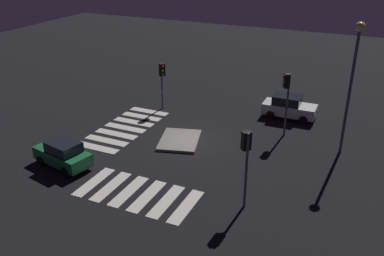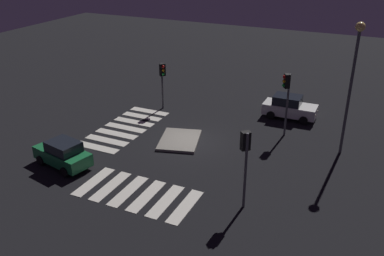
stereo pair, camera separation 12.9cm
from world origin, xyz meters
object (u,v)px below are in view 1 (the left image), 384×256
car_white (289,107)px  traffic_light_north (246,151)px  traffic_light_west (286,89)px  traffic_light_south (162,75)px  street_lamp (353,68)px  traffic_island (180,140)px  car_green (63,154)px

car_white → traffic_light_north: traffic_light_north is taller
traffic_light_west → traffic_light_north: (9.18, 0.18, -0.21)m
traffic_light_south → street_lamp: size_ratio=0.45×
traffic_light_west → traffic_island: bearing=-1.2°
car_green → traffic_light_south: size_ratio=1.06×
traffic_island → traffic_light_west: bearing=122.6°
traffic_light_west → traffic_light_north: bearing=57.3°
car_white → traffic_light_north: size_ratio=0.97×
traffic_island → traffic_light_south: bearing=-141.3°
traffic_light_north → street_lamp: (-8.18, 3.81, 2.43)m
car_white → traffic_light_south: traffic_light_south is taller
car_white → car_green: car_white is taller
traffic_island → street_lamp: street_lamp is taller
traffic_light_west → car_white: bearing=-117.8°
traffic_island → car_green: bearing=-39.6°
car_green → traffic_light_north: 11.36m
traffic_island → street_lamp: bearing=106.0°
traffic_island → traffic_light_north: 8.74m
traffic_island → traffic_light_west: (-3.88, 6.06, 3.27)m
car_green → traffic_island: bearing=-117.5°
street_lamp → car_white: bearing=-134.9°
traffic_light_north → traffic_light_west: bearing=-43.0°
traffic_island → traffic_light_west: 7.90m
traffic_light_south → street_lamp: street_lamp is taller
car_green → car_white: bearing=-116.9°
car_green → traffic_light_south: bearing=-83.6°
car_white → traffic_light_west: size_ratio=0.91×
traffic_light_west → traffic_light_south: bearing=-38.9°
traffic_light_north → traffic_light_south: 14.22m
car_green → traffic_light_west: bearing=-126.2°
car_green → traffic_light_west: 14.87m
traffic_light_south → car_green: bearing=-51.7°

